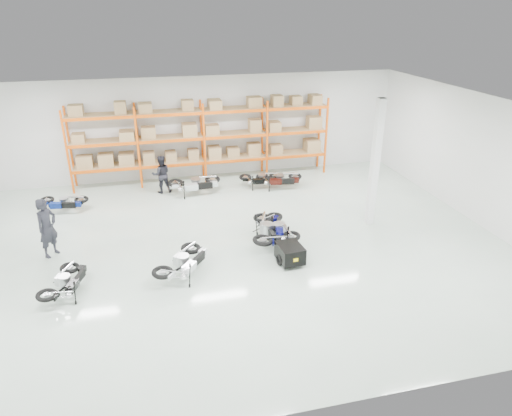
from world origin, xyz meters
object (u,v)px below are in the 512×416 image
object	(u,v)px
moto_silver_left	(184,258)
moto_back_d	(279,176)
trailer	(290,253)
moto_back_a	(62,200)
moto_back_b	(195,181)
moto_touring_right	(276,225)
person_left	(47,228)
person_back	(161,174)
moto_black_far_left	(65,278)
moto_blue_centre	(270,226)
moto_back_c	(261,176)

from	to	relation	value
moto_silver_left	moto_back_d	size ratio (longest dim) A/B	1.05
trailer	moto_back_a	size ratio (longest dim) A/B	0.95
moto_silver_left	moto_back_d	distance (m)	7.65
moto_silver_left	moto_back_b	world-z (taller)	moto_back_b
moto_touring_right	moto_back_b	xyz separation A→B (m)	(-2.15, 4.76, 0.01)
moto_back_b	person_left	bearing A→B (deg)	127.14
person_back	person_left	bearing A→B (deg)	46.38
moto_black_far_left	moto_back_a	bearing A→B (deg)	-63.69
moto_blue_centre	moto_back_c	distance (m)	5.09
moto_blue_centre	moto_touring_right	xyz separation A→B (m)	(0.23, 0.11, -0.03)
moto_silver_left	trailer	distance (m)	3.20
moto_back_d	person_back	size ratio (longest dim) A/B	1.07
moto_back_a	moto_back_d	xyz separation A→B (m)	(8.74, 0.45, 0.04)
moto_touring_right	person_left	xyz separation A→B (m)	(-7.17, 0.68, 0.39)
moto_back_a	moto_blue_centre	bearing A→B (deg)	-109.25
person_left	person_back	distance (m)	5.87
moto_touring_right	person_left	distance (m)	7.21
person_back	moto_blue_centre	bearing A→B (deg)	116.53
moto_touring_right	person_left	bearing A→B (deg)	169.31
person_left	person_back	bearing A→B (deg)	-0.73
moto_back_c	person_back	world-z (taller)	person_back
moto_touring_right	person_back	xyz separation A→B (m)	(-3.48, 5.24, 0.24)
moto_black_far_left	moto_back_b	bearing A→B (deg)	-105.58
moto_silver_left	moto_back_b	bearing A→B (deg)	-62.30
moto_silver_left	moto_touring_right	distance (m)	3.52
moto_back_b	moto_back_d	bearing A→B (deg)	-94.83
person_back	moto_back_b	bearing A→B (deg)	155.33
moto_back_a	person_back	size ratio (longest dim) A/B	0.98
moto_black_far_left	moto_back_a	xyz separation A→B (m)	(-0.88, 5.85, -0.01)
moto_blue_centre	moto_back_d	bearing A→B (deg)	-95.69
trailer	moto_back_d	size ratio (longest dim) A/B	0.87
moto_back_b	moto_back_a	bearing A→B (deg)	94.86
moto_blue_centre	moto_silver_left	world-z (taller)	moto_blue_centre
trailer	moto_blue_centre	bearing A→B (deg)	93.13
moto_touring_right	moto_back_b	world-z (taller)	moto_back_b
moto_back_c	moto_back_d	distance (m)	0.79
moto_back_c	moto_back_d	xyz separation A→B (m)	(0.73, -0.30, 0.03)
moto_back_d	person_back	distance (m)	4.99
moto_blue_centre	moto_back_a	distance (m)	8.24
moto_blue_centre	moto_back_c	size ratio (longest dim) A/B	1.22
moto_back_c	moto_black_far_left	bearing A→B (deg)	136.92
moto_back_d	moto_back_a	bearing A→B (deg)	102.51
moto_silver_left	person_back	world-z (taller)	person_back
moto_back_a	moto_touring_right	bearing A→B (deg)	-107.79
moto_back_d	person_left	xyz separation A→B (m)	(-8.62, -3.91, 0.43)
moto_back_c	moto_blue_centre	bearing A→B (deg)	173.29
person_back	moto_silver_left	bearing A→B (deg)	87.73
moto_silver_left	person_left	distance (m)	4.55
moto_back_b	trailer	bearing A→B (deg)	-163.36
person_back	moto_touring_right	bearing A→B (deg)	118.83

